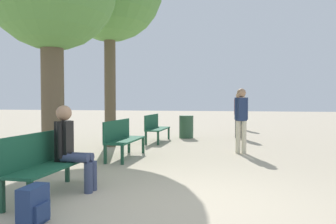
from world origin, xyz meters
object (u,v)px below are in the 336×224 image
Objects in this scene: person_seated at (71,146)px; bench_row_0 at (45,159)px; bench_row_1 at (122,136)px; pedestrian_near at (239,112)px; pedestrian_mid at (241,116)px; pedestrian_far at (243,110)px; bench_row_2 at (155,126)px; backpack at (34,206)px; trash_bin at (186,127)px.

bench_row_0 is at bearing -127.72° from person_seated.
pedestrian_near is (2.80, 4.92, 0.44)m from bench_row_1.
pedestrian_mid reaches higher than pedestrian_far.
bench_row_2 is 1.27× the size of person_seated.
pedestrian_far is (2.98, 5.32, 0.43)m from bench_row_2.
backpack is at bearing -100.73° from pedestrian_far.
pedestrian_near is 3.65m from pedestrian_far.
pedestrian_near is at bearing 9.13° from trash_bin.
trash_bin is (-1.94, -0.31, -0.56)m from pedestrian_near.
trash_bin is (0.86, 1.37, -0.11)m from bench_row_2.
bench_row_0 and bench_row_2 have the same top height.
bench_row_1 is 2.00× the size of trash_bin.
person_seated reaches higher than bench_row_1.
bench_row_1 is at bearing 97.12° from backpack.
bench_row_2 is 1.01× the size of pedestrian_far.
trash_bin is at bearing 87.95° from backpack.
backpack is 6.14m from pedestrian_mid.
trash_bin is (0.86, 7.86, -0.11)m from bench_row_0.
bench_row_0 is 5.40m from pedestrian_mid.
person_seated is at bearing -87.73° from bench_row_2.
bench_row_0 and bench_row_1 have the same top height.
pedestrian_far reaches higher than trash_bin.
bench_row_0 is 8.65m from pedestrian_near.
bench_row_1 is 1.00× the size of bench_row_2.
bench_row_1 is at bearing 90.00° from bench_row_0.
backpack is (0.54, -7.57, -0.32)m from bench_row_2.
pedestrian_far reaches higher than bench_row_0.
bench_row_0 reaches higher than backpack.
bench_row_0 is 0.99× the size of pedestrian_near.
backpack is 8.94m from trash_bin.
bench_row_2 is at bearing 90.00° from bench_row_1.
bench_row_1 is at bearing -100.56° from trash_bin.
pedestrian_mid reaches higher than person_seated.
bench_row_0 is at bearing -122.07° from pedestrian_mid.
pedestrian_near is 0.99× the size of pedestrian_mid.
backpack is 0.26× the size of pedestrian_mid.
person_seated is at bearing -121.61° from pedestrian_mid.
pedestrian_near is 2.02× the size of trash_bin.
bench_row_0 is 6.49m from bench_row_2.
person_seated reaches higher than bench_row_2.
bench_row_2 is 3.48m from pedestrian_mid.
trash_bin is at bearing -170.87° from pedestrian_near.
bench_row_2 is 7.59m from backpack.
person_seated is 11.82m from pedestrian_far.
person_seated is at bearing -108.02° from pedestrian_near.
pedestrian_near is 2.04m from trash_bin.
person_seated is at bearing -94.66° from trash_bin.
bench_row_1 is 3.25m from bench_row_2.
backpack is at bearing -112.37° from pedestrian_mid.
person_seated reaches higher than trash_bin.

